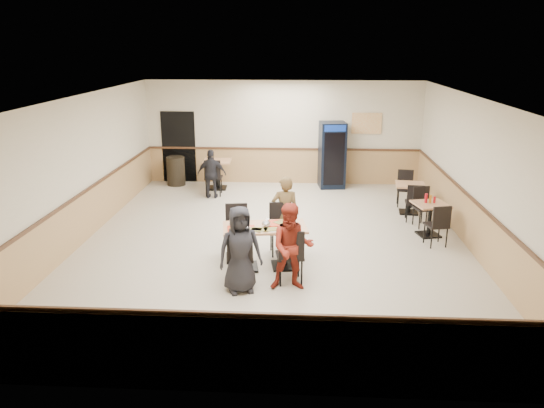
# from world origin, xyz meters

# --- Properties ---
(ground) EXTENTS (10.00, 10.00, 0.00)m
(ground) POSITION_xyz_m (0.00, 0.00, 0.00)
(ground) COLOR beige
(ground) RESTS_ON ground
(room_shell) EXTENTS (10.00, 10.00, 10.00)m
(room_shell) POSITION_xyz_m (1.78, 2.55, 0.58)
(room_shell) COLOR silver
(room_shell) RESTS_ON ground
(main_table) EXTENTS (1.61, 0.98, 0.81)m
(main_table) POSITION_xyz_m (-0.10, -1.29, 0.54)
(main_table) COLOR black
(main_table) RESTS_ON ground
(main_chairs) EXTENTS (1.60, 1.96, 1.03)m
(main_chairs) POSITION_xyz_m (-0.15, -1.30, 0.51)
(main_chairs) COLOR black
(main_chairs) RESTS_ON ground
(diner_woman_left) EXTENTS (0.84, 0.69, 1.49)m
(diner_woman_left) POSITION_xyz_m (-0.43, -2.27, 0.74)
(diner_woman_left) COLOR black
(diner_woman_left) RESTS_ON ground
(diner_woman_right) EXTENTS (0.77, 0.62, 1.51)m
(diner_woman_right) POSITION_xyz_m (0.42, -2.14, 0.75)
(diner_woman_right) COLOR maroon
(diner_woman_right) RESTS_ON ground
(diner_man_opposite) EXTENTS (0.58, 0.41, 1.51)m
(diner_man_opposite) POSITION_xyz_m (0.24, -0.31, 0.75)
(diner_man_opposite) COLOR brown
(diner_man_opposite) RESTS_ON ground
(lone_diner) EXTENTS (0.78, 0.33, 1.32)m
(lone_diner) POSITION_xyz_m (-1.84, 3.27, 0.66)
(lone_diner) COLOR black
(lone_diner) RESTS_ON ground
(tabletop_clutter) EXTENTS (1.33, 0.80, 0.12)m
(tabletop_clutter) POSITION_xyz_m (-0.15, -1.37, 0.84)
(tabletop_clutter) COLOR red
(tabletop_clutter) RESTS_ON main_table
(side_table_near) EXTENTS (0.82, 0.82, 0.73)m
(side_table_near) POSITION_xyz_m (3.33, 0.63, 0.48)
(side_table_near) COLOR black
(side_table_near) RESTS_ON ground
(side_table_near_chair_south) EXTENTS (0.52, 0.52, 0.92)m
(side_table_near_chair_south) POSITION_xyz_m (3.33, 0.05, 0.46)
(side_table_near_chair_south) COLOR black
(side_table_near_chair_south) RESTS_ON ground
(side_table_near_chair_north) EXTENTS (0.52, 0.52, 0.92)m
(side_table_near_chair_north) POSITION_xyz_m (3.33, 1.21, 0.46)
(side_table_near_chair_north) COLOR black
(side_table_near_chair_north) RESTS_ON ground
(side_table_far) EXTENTS (0.76, 0.76, 0.74)m
(side_table_far) POSITION_xyz_m (3.20, 2.22, 0.49)
(side_table_far) COLOR black
(side_table_far) RESTS_ON ground
(side_table_far_chair_south) EXTENTS (0.48, 0.48, 0.93)m
(side_table_far_chair_south) POSITION_xyz_m (3.20, 1.63, 0.47)
(side_table_far_chair_south) COLOR black
(side_table_far_chair_south) RESTS_ON ground
(side_table_far_chair_north) EXTENTS (0.48, 0.48, 0.93)m
(side_table_far_chair_north) POSITION_xyz_m (3.20, 2.80, 0.47)
(side_table_far_chair_north) COLOR black
(side_table_far_chair_north) RESTS_ON ground
(condiment_caddy) EXTENTS (0.23, 0.06, 0.20)m
(condiment_caddy) POSITION_xyz_m (3.30, 0.68, 0.81)
(condiment_caddy) COLOR #B10C17
(condiment_caddy) RESTS_ON side_table_near
(back_table) EXTENTS (0.81, 0.81, 0.82)m
(back_table) POSITION_xyz_m (-1.84, 4.20, 0.55)
(back_table) COLOR black
(back_table) RESTS_ON ground
(back_table_chair_lone) EXTENTS (0.51, 0.51, 1.04)m
(back_table_chair_lone) POSITION_xyz_m (-1.84, 3.54, 0.52)
(back_table_chair_lone) COLOR black
(back_table_chair_lone) RESTS_ON ground
(pepsi_cooler) EXTENTS (0.79, 0.79, 1.88)m
(pepsi_cooler) POSITION_xyz_m (1.42, 4.59, 0.94)
(pepsi_cooler) COLOR black
(pepsi_cooler) RESTS_ON ground
(trash_bin) EXTENTS (0.53, 0.53, 0.84)m
(trash_bin) POSITION_xyz_m (-3.12, 4.55, 0.42)
(trash_bin) COLOR black
(trash_bin) RESTS_ON ground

